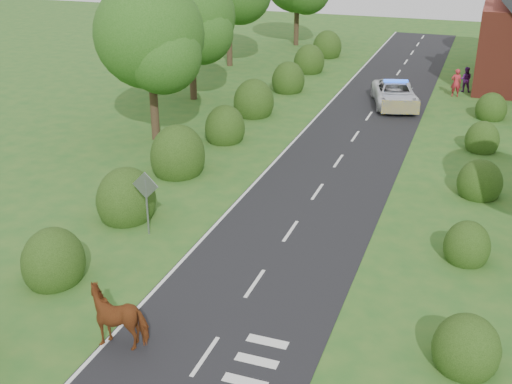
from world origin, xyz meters
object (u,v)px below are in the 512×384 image
at_px(pedestrian_red, 456,83).
at_px(cow, 120,318).
at_px(pedestrian_purple, 465,79).
at_px(road_sign, 146,194).
at_px(police_van, 395,94).

bearing_deg(pedestrian_red, cow, 65.32).
bearing_deg(pedestrian_red, pedestrian_purple, -121.37).
distance_m(cow, pedestrian_red, 31.36).
height_order(pedestrian_red, pedestrian_purple, pedestrian_red).
relative_size(road_sign, cow, 1.22).
bearing_deg(pedestrian_red, police_van, 34.90).
relative_size(road_sign, pedestrian_purple, 1.50).
distance_m(road_sign, pedestrian_red, 26.24).
bearing_deg(cow, pedestrian_red, 153.71).
distance_m(cow, police_van, 27.16).
xyz_separation_m(road_sign, police_van, (6.04, 20.82, -0.90)).
bearing_deg(police_van, pedestrian_red, 30.85).
distance_m(police_van, pedestrian_red, 5.01).
xyz_separation_m(road_sign, pedestrian_red, (9.47, 24.46, -0.74)).
relative_size(cow, pedestrian_purple, 1.23).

